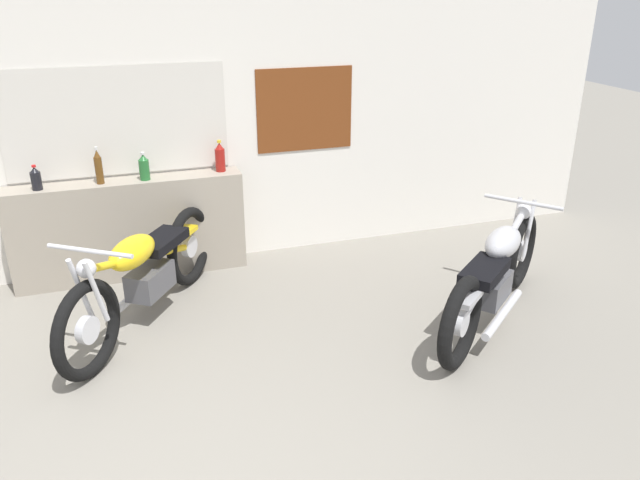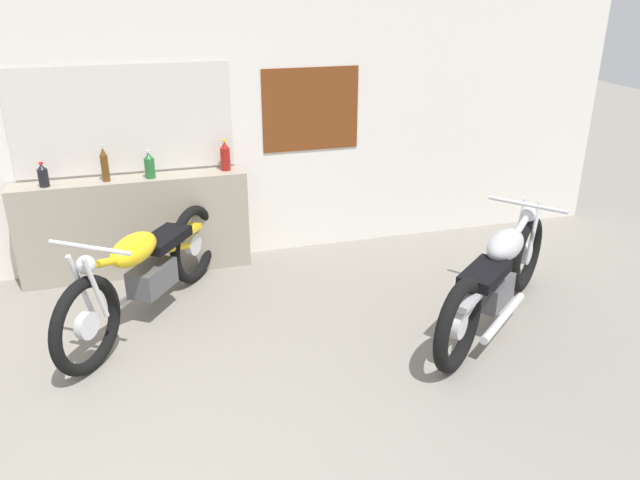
{
  "view_description": "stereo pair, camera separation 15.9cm",
  "coord_description": "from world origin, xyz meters",
  "px_view_note": "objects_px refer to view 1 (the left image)",
  "views": [
    {
      "loc": [
        0.18,
        -2.19,
        2.53
      ],
      "look_at": [
        1.53,
        1.91,
        0.7
      ],
      "focal_mm": 35.0,
      "sensor_mm": 36.0,
      "label": 1
    },
    {
      "loc": [
        0.34,
        -2.24,
        2.53
      ],
      "look_at": [
        1.53,
        1.91,
        0.7
      ],
      "focal_mm": 35.0,
      "sensor_mm": 36.0,
      "label": 2
    }
  ],
  "objects_px": {
    "bottle_leftmost": "(36,179)",
    "bottle_center": "(144,168)",
    "bottle_right_center": "(220,157)",
    "motorcycle_silver": "(495,274)",
    "bottle_left_center": "(99,167)",
    "motorcycle_yellow": "(144,273)"
  },
  "relations": [
    {
      "from": "bottle_center",
      "to": "motorcycle_yellow",
      "type": "distance_m",
      "value": 1.06
    },
    {
      "from": "bottle_center",
      "to": "motorcycle_silver",
      "type": "bearing_deg",
      "value": -34.78
    },
    {
      "from": "bottle_left_center",
      "to": "bottle_right_center",
      "type": "height_order",
      "value": "bottle_left_center"
    },
    {
      "from": "motorcycle_yellow",
      "to": "motorcycle_silver",
      "type": "bearing_deg",
      "value": -17.88
    },
    {
      "from": "bottle_leftmost",
      "to": "bottle_center",
      "type": "distance_m",
      "value": 0.86
    },
    {
      "from": "bottle_leftmost",
      "to": "motorcycle_silver",
      "type": "bearing_deg",
      "value": -27.14
    },
    {
      "from": "motorcycle_yellow",
      "to": "motorcycle_silver",
      "type": "relative_size",
      "value": 1.07
    },
    {
      "from": "bottle_leftmost",
      "to": "motorcycle_yellow",
      "type": "xyz_separation_m",
      "value": [
        0.74,
        -0.87,
        -0.57
      ]
    },
    {
      "from": "bottle_leftmost",
      "to": "bottle_right_center",
      "type": "bearing_deg",
      "value": 2.14
    },
    {
      "from": "bottle_leftmost",
      "to": "bottle_right_center",
      "type": "height_order",
      "value": "bottle_right_center"
    },
    {
      "from": "bottle_left_center",
      "to": "bottle_center",
      "type": "distance_m",
      "value": 0.37
    },
    {
      "from": "bottle_leftmost",
      "to": "bottle_right_center",
      "type": "distance_m",
      "value": 1.53
    },
    {
      "from": "bottle_center",
      "to": "motorcycle_silver",
      "type": "distance_m",
      "value": 3.05
    },
    {
      "from": "bottle_right_center",
      "to": "motorcycle_silver",
      "type": "relative_size",
      "value": 0.17
    },
    {
      "from": "bottle_left_center",
      "to": "motorcycle_yellow",
      "type": "height_order",
      "value": "bottle_left_center"
    },
    {
      "from": "bottle_leftmost",
      "to": "motorcycle_silver",
      "type": "distance_m",
      "value": 3.78
    },
    {
      "from": "bottle_center",
      "to": "bottle_right_center",
      "type": "bearing_deg",
      "value": 4.55
    },
    {
      "from": "bottle_right_center",
      "to": "motorcycle_silver",
      "type": "distance_m",
      "value": 2.59
    },
    {
      "from": "bottle_left_center",
      "to": "bottle_leftmost",
      "type": "bearing_deg",
      "value": -178.61
    },
    {
      "from": "bottle_center",
      "to": "motorcycle_silver",
      "type": "height_order",
      "value": "bottle_center"
    },
    {
      "from": "bottle_leftmost",
      "to": "bottle_center",
      "type": "relative_size",
      "value": 0.86
    },
    {
      "from": "bottle_center",
      "to": "motorcycle_silver",
      "type": "xyz_separation_m",
      "value": [
        2.46,
        -1.71,
        -0.6
      ]
    }
  ]
}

